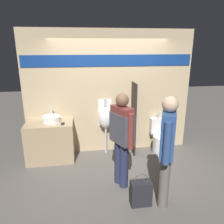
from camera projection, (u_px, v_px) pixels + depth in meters
ground_plane at (113, 162)px, 4.63m from camera, size 16.00×16.00×0.00m
display_wall at (109, 93)px, 4.80m from camera, size 3.66×0.07×2.70m
sink_counter at (50, 142)px, 4.60m from camera, size 0.97×0.57×0.84m
sink_basin at (51, 119)px, 4.52m from camera, size 0.38×0.38×0.26m
cell_phone at (63, 124)px, 4.41m from camera, size 0.07×0.14×0.01m
divider_near_counter at (133, 119)px, 4.82m from camera, size 0.03×0.40×1.61m
urinal_near_counter at (106, 118)px, 4.80m from camera, size 0.31×0.25×1.26m
toilet at (160, 139)px, 4.96m from camera, size 0.38×0.54×0.91m
person_in_vest at (122, 134)px, 3.61m from camera, size 0.37×0.53×1.64m
person_with_lanyard at (167, 148)px, 3.16m from camera, size 0.35×0.56×1.71m
shopping_bag at (141, 193)px, 3.33m from camera, size 0.32×0.18×0.54m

